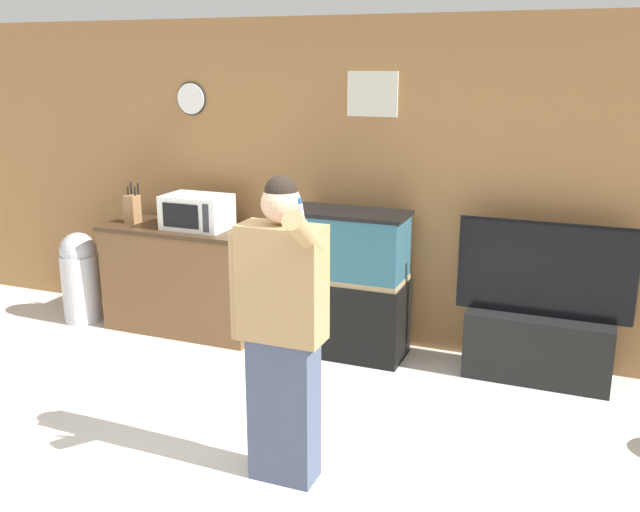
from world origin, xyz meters
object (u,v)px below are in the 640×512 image
at_px(trash_bin, 80,276).
at_px(aquarium_on_stand, 347,284).
at_px(tv_on_stand, 539,333).
at_px(knife_block, 132,208).
at_px(counter_island, 185,278).
at_px(microwave, 197,212).
at_px(person_standing, 281,328).

bearing_deg(trash_bin, aquarium_on_stand, 4.32).
relative_size(aquarium_on_stand, tv_on_stand, 0.94).
relative_size(knife_block, trash_bin, 0.43).
xyz_separation_m(aquarium_on_stand, trash_bin, (-2.45, -0.19, -0.16)).
bearing_deg(tv_on_stand, trash_bin, -176.14).
height_order(counter_island, microwave, microwave).
bearing_deg(counter_island, person_standing, -45.48).
xyz_separation_m(knife_block, person_standing, (2.21, -1.73, -0.15)).
height_order(knife_block, aquarium_on_stand, knife_block).
bearing_deg(tv_on_stand, knife_block, -177.69).
distance_m(counter_island, aquarium_on_stand, 1.48).
xyz_separation_m(microwave, aquarium_on_stand, (1.31, 0.04, -0.48)).
bearing_deg(counter_island, knife_block, -175.64).
xyz_separation_m(knife_block, trash_bin, (-0.51, -0.13, -0.63)).
distance_m(microwave, knife_block, 0.63).
xyz_separation_m(tv_on_stand, trash_bin, (-3.91, -0.26, 0.06)).
bearing_deg(person_standing, microwave, 132.02).
relative_size(microwave, knife_block, 1.54).
height_order(microwave, trash_bin, microwave).
distance_m(knife_block, tv_on_stand, 3.47).
distance_m(counter_island, trash_bin, 1.00).
bearing_deg(microwave, person_standing, -47.98).
height_order(microwave, aquarium_on_stand, microwave).
height_order(tv_on_stand, trash_bin, tv_on_stand).
bearing_deg(knife_block, microwave, 1.66).
relative_size(counter_island, trash_bin, 1.71).
xyz_separation_m(counter_island, tv_on_stand, (2.93, 0.10, -0.10)).
xyz_separation_m(aquarium_on_stand, person_standing, (0.27, -1.79, 0.31)).
bearing_deg(aquarium_on_stand, trash_bin, -175.68).
distance_m(knife_block, trash_bin, 0.82).
relative_size(counter_island, microwave, 2.60).
bearing_deg(aquarium_on_stand, microwave, -178.25).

